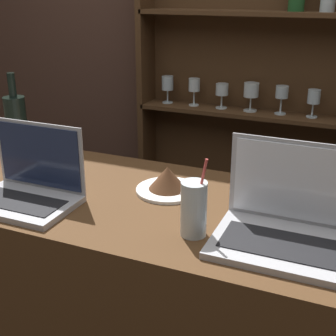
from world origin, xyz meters
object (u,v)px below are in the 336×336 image
at_px(laptop_far, 288,223).
at_px(water_glass, 194,209).
at_px(wine_bottle_dark, 17,125).
at_px(laptop_near, 29,185).
at_px(cake_plate, 168,181).

xyz_separation_m(laptop_far, water_glass, (-0.23, -0.06, 0.02)).
distance_m(laptop_far, wine_bottle_dark, 1.08).
distance_m(laptop_near, laptop_far, 0.75).
relative_size(water_glass, wine_bottle_dark, 0.68).
relative_size(laptop_near, water_glass, 1.45).
bearing_deg(water_glass, wine_bottle_dark, 159.11).
bearing_deg(cake_plate, wine_bottle_dark, 172.19).
bearing_deg(laptop_near, water_glass, 0.42).
distance_m(water_glass, wine_bottle_dark, 0.88).
height_order(laptop_far, water_glass, laptop_far).
xyz_separation_m(laptop_far, wine_bottle_dark, (-1.04, 0.25, 0.07)).
distance_m(cake_plate, water_glass, 0.28).
distance_m(laptop_far, cake_plate, 0.43).
relative_size(laptop_far, water_glass, 1.63).
height_order(cake_plate, water_glass, water_glass).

